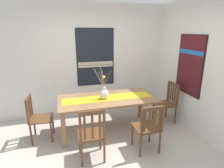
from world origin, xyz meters
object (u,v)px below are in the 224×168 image
painting_on_side_wall (190,65)px  painting_on_back_wall (95,57)px  chair_1 (148,127)px  centerpiece_vase (104,93)px  chair_2 (167,102)px  chair_0 (92,134)px  dining_table (108,102)px  chair_3 (38,117)px

painting_on_side_wall → painting_on_back_wall: bearing=144.8°
chair_1 → painting_on_back_wall: painting_on_back_wall is taller
chair_1 → painting_on_side_wall: bearing=28.1°
centerpiece_vase → chair_1: (0.57, -0.85, -0.38)m
chair_2 → painting_on_side_wall: painting_on_side_wall is taller
chair_0 → painting_on_back_wall: painting_on_back_wall is taller
chair_1 → chair_2: bearing=43.8°
chair_0 → painting_on_side_wall: bearing=16.0°
centerpiece_vase → chair_2: 1.55m
chair_0 → chair_2: (1.91, 0.88, 0.01)m
chair_2 → painting_on_back_wall: 2.01m
chair_1 → painting_on_side_wall: 1.66m
centerpiece_vase → chair_1: bearing=-56.3°
chair_0 → painting_on_back_wall: 2.15m
chair_0 → painting_on_side_wall: size_ratio=0.76×
chair_1 → centerpiece_vase: bearing=123.7°
chair_2 → painting_on_side_wall: (0.29, -0.24, 0.88)m
dining_table → centerpiece_vase: bearing=-162.0°
chair_0 → chair_1: 0.97m
chair_1 → chair_2: 1.30m
dining_table → chair_3: (-1.37, 0.03, -0.17)m
centerpiece_vase → chair_0: bearing=-115.9°
centerpiece_vase → dining_table: bearing=18.0°
chair_2 → painting_on_back_wall: painting_on_back_wall is taller
dining_table → centerpiece_vase: 0.24m
painting_on_side_wall → centerpiece_vase: bearing=173.9°
chair_0 → painting_on_side_wall: painting_on_side_wall is taller
chair_0 → painting_on_back_wall: (0.44, 1.88, 0.94)m
chair_1 → chair_2: size_ratio=0.97×
painting_on_back_wall → painting_on_side_wall: size_ratio=1.11×
chair_0 → dining_table: bearing=60.4°
dining_table → chair_1: chair_1 is taller
chair_3 → chair_1: bearing=-26.1°
chair_0 → painting_on_back_wall: bearing=76.8°
chair_0 → chair_3: (-0.88, 0.88, -0.01)m
painting_on_side_wall → dining_table: bearing=172.7°
chair_3 → centerpiece_vase: bearing=-2.4°
painting_on_back_wall → chair_1: bearing=-74.5°
chair_2 → centerpiece_vase: bearing=-178.0°
chair_3 → painting_on_back_wall: painting_on_back_wall is taller
centerpiece_vase → painting_on_back_wall: bearing=87.8°
dining_table → chair_1: (0.48, -0.88, -0.16)m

